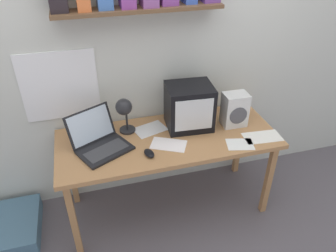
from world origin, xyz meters
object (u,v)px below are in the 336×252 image
(open_notebook, at_px, (150,129))
(loose_paper_near_monitor, at_px, (169,145))
(computer_mouse, at_px, (149,153))
(floor_cushion, at_px, (5,229))
(laptop, at_px, (99,139))
(crt_monitor, at_px, (189,107))
(printed_handout, at_px, (262,137))
(desk_lamp, at_px, (124,110))
(space_heater, at_px, (235,110))
(juice_glass, at_px, (233,106))
(corner_desk, at_px, (168,144))
(loose_paper_near_laptop, at_px, (240,144))

(open_notebook, bearing_deg, loose_paper_near_monitor, -70.00)
(computer_mouse, height_order, floor_cushion, computer_mouse)
(laptop, bearing_deg, crt_monitor, -19.17)
(printed_handout, bearing_deg, computer_mouse, 178.95)
(desk_lamp, height_order, open_notebook, desk_lamp)
(open_notebook, xyz_separation_m, printed_handout, (0.78, -0.33, 0.00))
(laptop, distance_m, printed_handout, 1.20)
(space_heater, bearing_deg, printed_handout, -57.93)
(space_heater, relative_size, printed_handout, 0.91)
(juice_glass, bearing_deg, open_notebook, -174.06)
(corner_desk, relative_size, computer_mouse, 14.02)
(floor_cushion, bearing_deg, desk_lamp, 4.28)
(space_heater, distance_m, printed_handout, 0.29)
(open_notebook, bearing_deg, laptop, -163.29)
(laptop, height_order, desk_lamp, desk_lamp)
(juice_glass, xyz_separation_m, loose_paper_near_laptop, (-0.14, -0.44, -0.05))
(corner_desk, distance_m, crt_monitor, 0.33)
(printed_handout, relative_size, floor_cushion, 0.56)
(desk_lamp, xyz_separation_m, open_notebook, (0.19, 0.03, -0.22))
(computer_mouse, relative_size, floor_cushion, 0.23)
(juice_glass, bearing_deg, desk_lamp, -173.57)
(printed_handout, bearing_deg, open_notebook, 157.38)
(crt_monitor, xyz_separation_m, juice_glass, (0.42, 0.10, -0.12))
(computer_mouse, bearing_deg, loose_paper_near_monitor, 26.29)
(juice_glass, distance_m, loose_paper_near_laptop, 0.47)
(corner_desk, relative_size, space_heater, 6.17)
(corner_desk, xyz_separation_m, floor_cushion, (-1.30, 0.04, -0.59))
(desk_lamp, xyz_separation_m, juice_glass, (0.91, 0.10, -0.16))
(space_heater, xyz_separation_m, computer_mouse, (-0.73, -0.21, -0.12))
(corner_desk, xyz_separation_m, computer_mouse, (-0.18, -0.17, 0.08))
(laptop, height_order, juice_glass, laptop)
(crt_monitor, relative_size, loose_paper_near_monitor, 1.24)
(corner_desk, relative_size, crt_monitor, 4.52)
(crt_monitor, bearing_deg, juice_glass, 18.08)
(space_heater, bearing_deg, loose_paper_near_monitor, -165.93)
(desk_lamp, bearing_deg, corner_desk, -2.56)
(crt_monitor, xyz_separation_m, desk_lamp, (-0.49, -0.00, 0.05))
(desk_lamp, distance_m, juice_glass, 0.93)
(crt_monitor, bearing_deg, space_heater, -7.70)
(juice_glass, height_order, loose_paper_near_laptop, juice_glass)
(juice_glass, bearing_deg, loose_paper_near_laptop, -108.12)
(space_heater, bearing_deg, computer_mouse, -162.75)
(printed_handout, xyz_separation_m, floor_cushion, (-1.98, 0.22, -0.65))
(corner_desk, relative_size, printed_handout, 5.61)
(computer_mouse, bearing_deg, loose_paper_near_laptop, -4.84)
(loose_paper_near_monitor, bearing_deg, corner_desk, 77.05)
(laptop, distance_m, desk_lamp, 0.28)
(space_heater, xyz_separation_m, open_notebook, (-0.65, 0.10, -0.13))
(corner_desk, bearing_deg, printed_handout, -15.48)
(loose_paper_near_monitor, bearing_deg, desk_lamp, 143.42)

